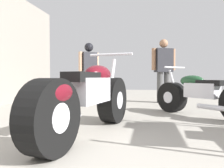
{
  "coord_description": "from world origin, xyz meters",
  "views": [
    {
      "loc": [
        0.37,
        0.0,
        0.66
      ],
      "look_at": [
        -0.22,
        3.64,
        0.55
      ],
      "focal_mm": 35.57,
      "sensor_mm": 36.0,
      "label": 1
    }
  ],
  "objects_px": {
    "motorcycle_black_naked": "(203,96)",
    "motorcycle_maroon_cruiser": "(88,99)",
    "mechanic_in_blue": "(164,67)",
    "mechanic_with_helmet": "(89,66)"
  },
  "relations": [
    {
      "from": "motorcycle_black_naked",
      "to": "mechanic_with_helmet",
      "type": "xyz_separation_m",
      "value": [
        -2.61,
        2.4,
        0.64
      ]
    },
    {
      "from": "mechanic_in_blue",
      "to": "mechanic_with_helmet",
      "type": "distance_m",
      "value": 2.13
    },
    {
      "from": "mechanic_with_helmet",
      "to": "motorcycle_maroon_cruiser",
      "type": "bearing_deg",
      "value": -74.99
    },
    {
      "from": "motorcycle_maroon_cruiser",
      "to": "mechanic_in_blue",
      "type": "distance_m",
      "value": 3.68
    },
    {
      "from": "motorcycle_black_naked",
      "to": "mechanic_in_blue",
      "type": "distance_m",
      "value": 2.18
    },
    {
      "from": "motorcycle_black_naked",
      "to": "mechanic_with_helmet",
      "type": "bearing_deg",
      "value": 137.41
    },
    {
      "from": "motorcycle_maroon_cruiser",
      "to": "mechanic_in_blue",
      "type": "relative_size",
      "value": 1.3
    },
    {
      "from": "motorcycle_black_naked",
      "to": "motorcycle_maroon_cruiser",
      "type": "bearing_deg",
      "value": -137.62
    },
    {
      "from": "motorcycle_maroon_cruiser",
      "to": "mechanic_in_blue",
      "type": "height_order",
      "value": "mechanic_in_blue"
    },
    {
      "from": "motorcycle_maroon_cruiser",
      "to": "mechanic_in_blue",
      "type": "xyz_separation_m",
      "value": [
        1.07,
        3.48,
        0.51
      ]
    }
  ]
}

